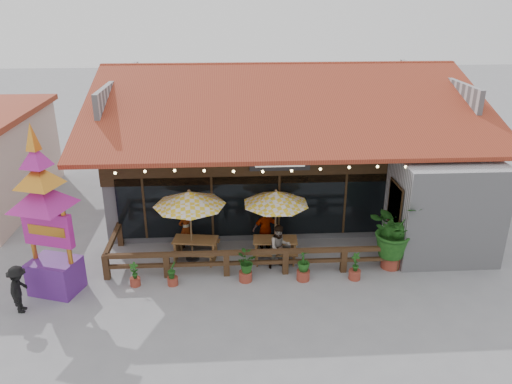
{
  "coord_description": "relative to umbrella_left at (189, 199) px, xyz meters",
  "views": [
    {
      "loc": [
        -2.37,
        -15.21,
        8.97
      ],
      "look_at": [
        -1.38,
        1.5,
        2.22
      ],
      "focal_mm": 35.0,
      "sensor_mm": 36.0,
      "label": 1
    }
  ],
  "objects": [
    {
      "name": "planter_c",
      "position": [
        1.85,
        -1.56,
        -1.76
      ],
      "size": [
        0.85,
        0.82,
        1.06
      ],
      "color": "maroon",
      "rests_on": "ground"
    },
    {
      "name": "tropical_plant",
      "position": [
        6.94,
        -0.97,
        -0.94
      ],
      "size": [
        2.31,
        2.21,
        2.47
      ],
      "color": "maroon",
      "rests_on": "ground"
    },
    {
      "name": "thai_sign_tower",
      "position": [
        -4.21,
        -1.78,
        0.79
      ],
      "size": [
        2.78,
        2.78,
        5.96
      ],
      "color": "#56217B",
      "rests_on": "ground"
    },
    {
      "name": "planter_e",
      "position": [
        5.5,
        -1.65,
        -1.95
      ],
      "size": [
        0.4,
        0.41,
        0.98
      ],
      "color": "maroon",
      "rests_on": "ground"
    },
    {
      "name": "umbrella_right",
      "position": [
        3.01,
        0.24,
        -0.14
      ],
      "size": [
        3.1,
        3.1,
        2.54
      ],
      "color": "brown",
      "rests_on": "ground"
    },
    {
      "name": "picnic_table_left",
      "position": [
        0.12,
        0.09,
        -1.85
      ],
      "size": [
        1.74,
        1.56,
        0.76
      ],
      "color": "brown",
      "rests_on": "ground"
    },
    {
      "name": "patio_railing",
      "position": [
        1.47,
        -0.93,
        -1.74
      ],
      "size": [
        10.0,
        2.6,
        0.92
      ],
      "color": "#482D19",
      "rests_on": "ground"
    },
    {
      "name": "planter_b",
      "position": [
        -0.55,
        -1.66,
        -1.97
      ],
      "size": [
        0.37,
        0.4,
        0.85
      ],
      "color": "maroon",
      "rests_on": "ground"
    },
    {
      "name": "pedestrian",
      "position": [
        -4.93,
        -2.86,
        -1.6
      ],
      "size": [
        0.63,
        1.02,
        1.52
      ],
      "primitive_type": "imported",
      "rotation": [
        0.0,
        0.0,
        1.63
      ],
      "color": "black",
      "rests_on": "ground"
    },
    {
      "name": "picnic_table_right",
      "position": [
        2.97,
        -0.08,
        -1.85
      ],
      "size": [
        1.66,
        1.45,
        0.75
      ],
      "color": "brown",
      "rests_on": "ground"
    },
    {
      "name": "planter_a",
      "position": [
        -1.77,
        -1.63,
        -2.01
      ],
      "size": [
        0.34,
        0.34,
        0.84
      ],
      "color": "maroon",
      "rests_on": "ground"
    },
    {
      "name": "diner_c",
      "position": [
        2.69,
        0.61,
        -1.52
      ],
      "size": [
        1.03,
        0.58,
        1.67
      ],
      "primitive_type": "imported",
      "rotation": [
        0.0,
        0.0,
        3.33
      ],
      "color": "#352210",
      "rests_on": "ground"
    },
    {
      "name": "umbrella_left",
      "position": [
        0.0,
        0.0,
        0.0
      ],
      "size": [
        2.77,
        2.77,
        2.7
      ],
      "color": "brown",
      "rests_on": "ground"
    },
    {
      "name": "diner_b",
      "position": [
        3.06,
        -0.75,
        -1.56
      ],
      "size": [
        0.88,
        0.75,
        1.6
      ],
      "primitive_type": "imported",
      "rotation": [
        0.0,
        0.0,
        0.2
      ],
      "color": "#352210",
      "rests_on": "ground"
    },
    {
      "name": "ground",
      "position": [
        3.72,
        -0.66,
        -2.36
      ],
      "size": [
        100.0,
        100.0,
        0.0
      ],
      "primitive_type": "plane",
      "color": "gray",
      "rests_on": "ground"
    },
    {
      "name": "diner_a",
      "position": [
        -0.27,
        0.97,
        -1.61
      ],
      "size": [
        0.64,
        0.55,
        1.49
      ],
      "primitive_type": "imported",
      "rotation": [
        0.0,
        0.0,
        3.55
      ],
      "color": "#352210",
      "rests_on": "ground"
    },
    {
      "name": "restaurant_building",
      "position": [
        3.98,
        5.95,
        -0.15
      ],
      "size": [
        15.5,
        14.73,
        6.09
      ],
      "color": "#A5A4A9",
      "rests_on": "ground"
    },
    {
      "name": "planter_d",
      "position": [
        3.77,
        -1.61,
        -1.84
      ],
      "size": [
        0.57,
        0.57,
        1.08
      ],
      "color": "maroon",
      "rests_on": "ground"
    }
  ]
}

